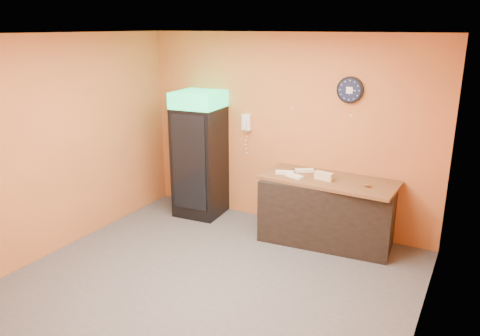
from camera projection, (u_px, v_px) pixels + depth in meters
The scene contains 15 objects.
floor at pixel (215, 279), 5.55m from camera, with size 4.50×4.50×0.00m, color #47474C.
back_wall at pixel (285, 131), 6.82m from camera, with size 4.50×0.02×2.80m, color #CF743A.
left_wall at pixel (68, 143), 6.17m from camera, with size 0.02×4.00×2.80m, color #CF743A.
right_wall at pixel (430, 201), 4.11m from camera, with size 0.02×4.00×2.80m, color #CF743A.
ceiling at pixel (211, 34), 4.73m from camera, with size 4.50×4.00×0.02m, color white.
beverage_cooler at pixel (198, 156), 7.20m from camera, with size 0.73×0.74×1.94m.
prep_counter at pixel (327, 212), 6.40m from camera, with size 1.75×0.78×0.87m, color black.
wall_clock at pixel (350, 90), 6.18m from camera, with size 0.35×0.06×0.35m.
wall_phone at pixel (246, 122), 7.03m from camera, with size 0.13×0.11×0.24m.
butcher_paper at pixel (329, 180), 6.27m from camera, with size 1.79×0.79×0.04m, color brown.
sub_roll_stack at pixel (324, 176), 6.20m from camera, with size 0.26×0.13×0.11m.
wrapped_sandwich_left at pixel (285, 172), 6.47m from camera, with size 0.25×0.10×0.04m, color white.
wrapped_sandwich_mid at pixel (294, 176), 6.31m from camera, with size 0.25×0.10×0.04m, color white.
wrapped_sandwich_right at pixel (304, 170), 6.56m from camera, with size 0.26×0.10×0.04m, color white.
kitchen_tool at pixel (328, 175), 6.30m from camera, with size 0.07×0.07×0.07m, color silver.
Camera 1 is at (2.62, -4.18, 2.88)m, focal length 35.00 mm.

